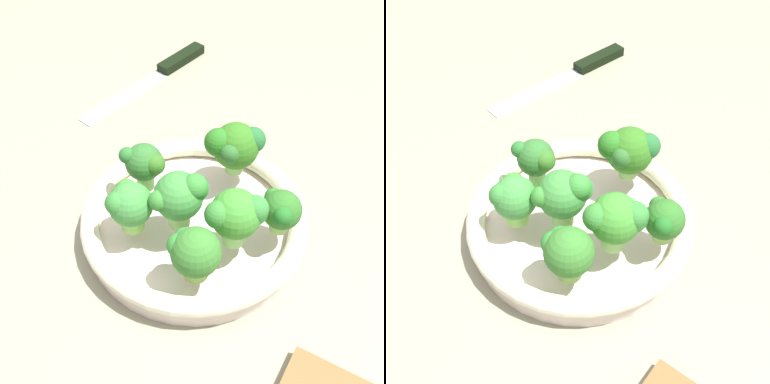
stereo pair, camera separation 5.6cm
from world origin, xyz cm
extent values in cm
cube|color=gray|center=(0.00, 0.00, -1.25)|extent=(130.00, 130.00, 2.50)
cylinder|color=silver|center=(0.24, 2.38, 0.90)|extent=(25.24, 25.24, 1.80)
torus|color=#EEE7C8|center=(0.24, 2.38, 2.89)|extent=(26.29, 26.29, 2.19)
cylinder|color=#9ACD65|center=(-9.27, 5.26, 4.83)|extent=(2.04, 2.04, 1.69)
sphere|color=#307227|center=(-9.27, 5.26, 7.11)|extent=(4.40, 4.40, 4.40)
sphere|color=#2F7628|center=(-8.57, 3.60, 7.35)|extent=(2.03, 2.03, 2.03)
sphere|color=#216D23|center=(-9.05, 6.83, 7.91)|extent=(2.13, 2.13, 2.13)
cylinder|color=#79C05E|center=(5.68, -1.54, 5.24)|extent=(2.07, 2.07, 2.50)
sphere|color=#31712E|center=(5.68, -1.54, 7.92)|extent=(4.40, 4.40, 4.40)
sphere|color=#2A702E|center=(7.49, -1.47, 9.04)|extent=(1.93, 1.93, 1.93)
sphere|color=#356E23|center=(4.40, -0.63, 8.41)|extent=(2.49, 2.49, 2.49)
cylinder|color=#83C453|center=(6.81, 4.65, 4.99)|extent=(2.61, 2.61, 2.00)
sphere|color=#419340|center=(6.81, 4.65, 7.58)|extent=(4.91, 4.91, 4.91)
sphere|color=#419035|center=(7.30, 2.92, 7.87)|extent=(2.61, 2.61, 2.61)
sphere|color=#388838|center=(8.07, 5.28, 8.42)|extent=(2.68, 2.68, 2.68)
cylinder|color=#84B560|center=(-5.01, -4.11, 5.06)|extent=(2.14, 2.14, 2.15)
sphere|color=#337620|center=(-5.01, -4.11, 7.97)|extent=(5.65, 5.65, 5.65)
sphere|color=#29731F|center=(-2.91, -3.69, 8.91)|extent=(3.38, 3.38, 3.38)
sphere|color=#266C32|center=(-6.97, -4.33, 8.69)|extent=(3.12, 3.12, 3.12)
sphere|color=#2E682B|center=(-4.14, -2.03, 8.63)|extent=(2.36, 2.36, 2.36)
cylinder|color=#94D572|center=(-4.14, 6.81, 5.27)|extent=(2.53, 2.53, 2.55)
sphere|color=green|center=(-4.14, 6.81, 8.30)|extent=(5.42, 5.42, 5.42)
sphere|color=#378432|center=(-2.34, 7.55, 9.06)|extent=(2.98, 2.98, 2.98)
sphere|color=#378938|center=(-6.06, 6.82, 9.08)|extent=(2.95, 2.95, 2.95)
sphere|color=green|center=(-6.05, 6.81, 8.61)|extent=(2.92, 2.92, 2.92)
cylinder|color=#8DC268|center=(1.71, 4.31, 5.34)|extent=(2.45, 2.45, 2.70)
sphere|color=#3E8E3C|center=(1.71, 4.31, 8.44)|extent=(5.38, 5.38, 5.38)
sphere|color=#388731|center=(3.71, 5.37, 8.90)|extent=(2.31, 2.31, 2.31)
sphere|color=green|center=(-0.01, 3.64, 8.89)|extent=(3.14, 3.14, 3.14)
sphere|color=#368834|center=(0.21, 4.37, 9.84)|extent=(2.92, 2.92, 2.92)
cylinder|color=#85B44F|center=(0.05, 11.12, 4.97)|extent=(2.62, 2.62, 1.96)
sphere|color=#397E2E|center=(0.05, 11.12, 7.63)|extent=(5.15, 5.15, 5.15)
sphere|color=#338B34|center=(1.62, 10.57, 8.01)|extent=(2.55, 2.55, 2.55)
sphere|color=#318939|center=(0.97, 9.87, 7.96)|extent=(2.66, 2.66, 2.66)
cube|color=silver|center=(10.36, -24.92, 0.20)|extent=(13.28, 14.40, 0.40)
cube|color=black|center=(1.49, -34.83, 0.75)|extent=(8.04, 8.62, 1.50)
camera|label=1|loc=(0.86, 41.24, 47.81)|focal=47.85mm
camera|label=2|loc=(-4.76, 40.92, 47.81)|focal=47.85mm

